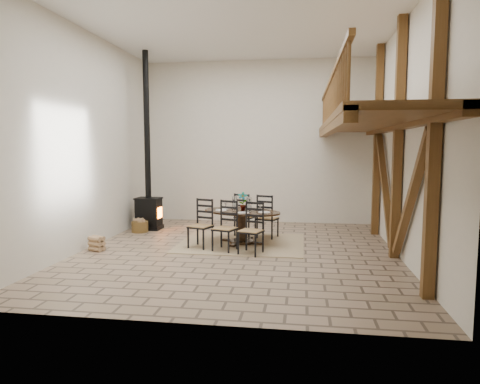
# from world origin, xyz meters

# --- Properties ---
(ground) EXTENTS (8.00, 8.00, 0.00)m
(ground) POSITION_xyz_m (0.00, 0.00, 0.00)
(ground) COLOR gray
(ground) RESTS_ON ground
(room_shell) EXTENTS (7.02, 8.02, 5.01)m
(room_shell) POSITION_xyz_m (1.19, 0.00, 3.01)
(room_shell) COLOR beige
(room_shell) RESTS_ON ground
(rug) EXTENTS (3.00, 2.50, 0.02)m
(rug) POSITION_xyz_m (-0.02, 0.84, 0.01)
(rug) COLOR tan
(rug) RESTS_ON ground
(dining_table) EXTENTS (2.29, 2.52, 1.26)m
(dining_table) POSITION_xyz_m (-0.06, 0.72, 0.44)
(dining_table) COLOR black
(dining_table) RESTS_ON ground
(wood_stove) EXTENTS (0.72, 0.57, 5.00)m
(wood_stove) POSITION_xyz_m (-2.92, 2.26, 1.11)
(wood_stove) COLOR black
(wood_stove) RESTS_ON ground
(log_basket) EXTENTS (0.45, 0.45, 0.38)m
(log_basket) POSITION_xyz_m (-3.02, 1.82, 0.16)
(log_basket) COLOR brown
(log_basket) RESTS_ON ground
(log_stack) EXTENTS (0.39, 0.33, 0.34)m
(log_stack) POSITION_xyz_m (-3.17, -0.41, 0.17)
(log_stack) COLOR tan
(log_stack) RESTS_ON ground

